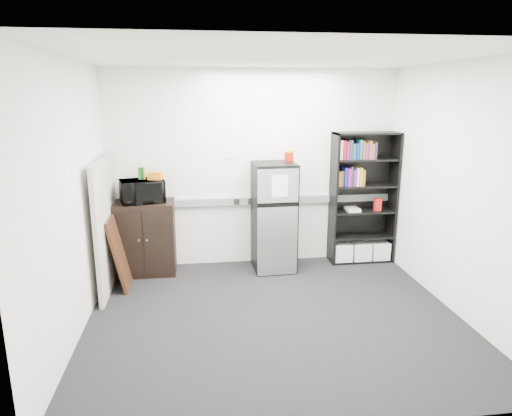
{
  "coord_description": "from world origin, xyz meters",
  "views": [
    {
      "loc": [
        -0.8,
        -4.45,
        2.36
      ],
      "look_at": [
        -0.08,
        0.9,
        1.0
      ],
      "focal_mm": 32.0,
      "sensor_mm": 36.0,
      "label": 1
    }
  ],
  "objects_px": {
    "microwave": "(142,191)",
    "cubicle_partition": "(107,225)",
    "bookshelf": "(363,199)",
    "cabinet": "(145,238)",
    "refrigerator": "(274,217)"
  },
  "relations": [
    {
      "from": "microwave",
      "to": "refrigerator",
      "type": "distance_m",
      "value": 1.78
    },
    {
      "from": "cabinet",
      "to": "refrigerator",
      "type": "xyz_separation_m",
      "value": [
        1.73,
        -0.08,
        0.25
      ]
    },
    {
      "from": "cubicle_partition",
      "to": "microwave",
      "type": "distance_m",
      "value": 0.65
    },
    {
      "from": "cabinet",
      "to": "refrigerator",
      "type": "distance_m",
      "value": 1.75
    },
    {
      "from": "cubicle_partition",
      "to": "refrigerator",
      "type": "height_order",
      "value": "cubicle_partition"
    },
    {
      "from": "bookshelf",
      "to": "refrigerator",
      "type": "distance_m",
      "value": 1.32
    },
    {
      "from": "bookshelf",
      "to": "cubicle_partition",
      "type": "distance_m",
      "value": 3.46
    },
    {
      "from": "cabinet",
      "to": "microwave",
      "type": "bearing_deg",
      "value": -90.0
    },
    {
      "from": "refrigerator",
      "to": "cubicle_partition",
      "type": "bearing_deg",
      "value": -172.81
    },
    {
      "from": "microwave",
      "to": "cubicle_partition",
      "type": "bearing_deg",
      "value": -150.46
    },
    {
      "from": "microwave",
      "to": "refrigerator",
      "type": "bearing_deg",
      "value": -17.94
    },
    {
      "from": "bookshelf",
      "to": "cubicle_partition",
      "type": "bearing_deg",
      "value": -171.94
    },
    {
      "from": "bookshelf",
      "to": "microwave",
      "type": "height_order",
      "value": "bookshelf"
    },
    {
      "from": "cabinet",
      "to": "refrigerator",
      "type": "bearing_deg",
      "value": -2.65
    },
    {
      "from": "refrigerator",
      "to": "bookshelf",
      "type": "bearing_deg",
      "value": 4.46
    }
  ]
}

